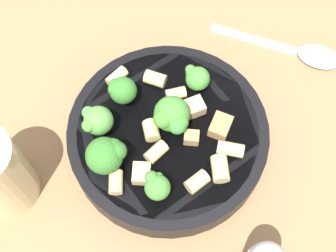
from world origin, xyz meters
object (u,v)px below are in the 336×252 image
broccoli_floret_3 (122,90)px  spoon (302,52)px  chicken_chunk_3 (141,173)px  broccoli_floret_4 (97,121)px  rigatoni_8 (116,182)px  rigatoni_6 (197,182)px  rigatoni_3 (117,77)px  chicken_chunk_1 (194,107)px  chicken_chunk_0 (220,126)px  broccoli_floret_5 (157,186)px  rigatoni_2 (230,149)px  rigatoni_5 (151,129)px  pasta_bowl (168,135)px  rigatoni_7 (220,169)px  rigatoni_4 (156,79)px  broccoli_floret_2 (107,154)px  rigatoni_0 (156,152)px  broccoli_floret_1 (172,116)px  broccoli_floret_0 (197,78)px  chicken_chunk_2 (191,138)px  rigatoni_1 (176,94)px

broccoli_floret_3 → spoon: bearing=97.9°
chicken_chunk_3 → broccoli_floret_4: bearing=-151.5°
rigatoni_8 → spoon: bearing=116.2°
rigatoni_6 → broccoli_floret_4: bearing=-134.0°
rigatoni_3 → chicken_chunk_1: same height
chicken_chunk_0 → broccoli_floret_5: bearing=-56.6°
rigatoni_2 → rigatoni_5: 0.09m
pasta_bowl → chicken_chunk_1: chicken_chunk_1 is taller
chicken_chunk_0 → spoon: 0.17m
pasta_bowl → broccoli_floret_5: size_ratio=6.26×
rigatoni_2 → chicken_chunk_0: same height
rigatoni_3 → spoon: size_ratio=0.16×
rigatoni_7 → chicken_chunk_0: (-0.05, 0.01, -0.00)m
pasta_bowl → rigatoni_2: rigatoni_2 is taller
rigatoni_4 → rigatoni_7: 0.13m
pasta_bowl → broccoli_floret_2: (0.02, -0.07, 0.04)m
rigatoni_4 → rigatoni_5: size_ratio=1.14×
pasta_bowl → spoon: size_ratio=1.44×
broccoli_floret_2 → rigatoni_0: size_ratio=1.79×
rigatoni_3 → broccoli_floret_1: bearing=33.1°
broccoli_floret_2 → rigatoni_8: size_ratio=1.85×
spoon → pasta_bowl: bearing=-67.6°
rigatoni_7 → pasta_bowl: bearing=-145.5°
broccoli_floret_0 → chicken_chunk_0: size_ratio=1.25×
broccoli_floret_3 → chicken_chunk_1: broccoli_floret_3 is taller
chicken_chunk_2 → broccoli_floret_2: bearing=-86.4°
rigatoni_0 → rigatoni_2: bearing=78.9°
broccoli_floret_3 → rigatoni_6: bearing=25.4°
broccoli_floret_5 → rigatoni_1: 0.12m
rigatoni_1 → chicken_chunk_1: size_ratio=1.00×
broccoli_floret_3 → pasta_bowl: bearing=40.2°
broccoli_floret_2 → broccoli_floret_5: broccoli_floret_2 is taller
rigatoni_4 → rigatoni_0: bearing=-12.6°
broccoli_floret_0 → rigatoni_2: 0.09m
rigatoni_2 → spoon: size_ratio=0.18×
broccoli_floret_0 → chicken_chunk_2: 0.07m
chicken_chunk_0 → broccoli_floret_0: bearing=-168.6°
broccoli_floret_4 → chicken_chunk_3: size_ratio=1.87×
rigatoni_6 → rigatoni_7: (-0.01, 0.03, 0.00)m
pasta_bowl → broccoli_floret_4: 0.08m
rigatoni_4 → broccoli_floret_1: bearing=4.5°
rigatoni_1 → rigatoni_2: rigatoni_2 is taller
broccoli_floret_0 → broccoli_floret_2: size_ratio=0.74×
rigatoni_1 → chicken_chunk_0: bearing=35.9°
pasta_bowl → rigatoni_6: 0.07m
pasta_bowl → broccoli_floret_3: bearing=-139.8°
broccoli_floret_2 → rigatoni_7: broccoli_floret_2 is taller
broccoli_floret_0 → broccoli_floret_4: (0.03, -0.12, 0.01)m
broccoli_floret_1 → rigatoni_0: 0.04m
rigatoni_2 → rigatoni_7: size_ratio=1.05×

